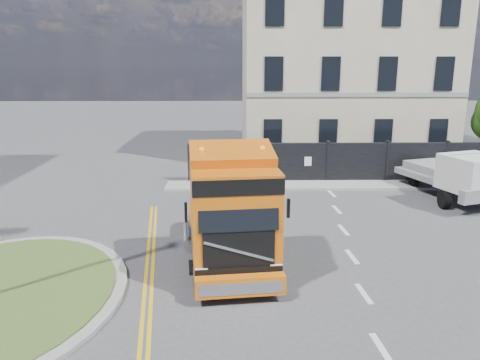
{
  "coord_description": "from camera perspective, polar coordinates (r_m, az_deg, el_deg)",
  "views": [
    {
      "loc": [
        -0.78,
        -13.91,
        5.91
      ],
      "look_at": [
        -0.51,
        2.34,
        1.8
      ],
      "focal_mm": 35.0,
      "sensor_mm": 36.0,
      "label": 1
    }
  ],
  "objects": [
    {
      "name": "hoarding_fence",
      "position": [
        24.55,
        16.44,
        2.06
      ],
      "size": [
        18.8,
        0.25,
        2.0
      ],
      "color": "black",
      "rests_on": "ground"
    },
    {
      "name": "ground",
      "position": [
        15.13,
        2.09,
        -8.81
      ],
      "size": [
        120.0,
        120.0,
        0.0
      ],
      "primitive_type": "plane",
      "color": "#424244",
      "rests_on": "ground"
    },
    {
      "name": "flatbed_pickup",
      "position": [
        21.97,
        25.67,
        0.38
      ],
      "size": [
        3.72,
        5.81,
        2.22
      ],
      "rotation": [
        0.0,
        0.0,
        0.33
      ],
      "color": "slate",
      "rests_on": "ground"
    },
    {
      "name": "truck",
      "position": [
        13.36,
        -1.07,
        -4.5
      ],
      "size": [
        2.9,
        6.28,
        3.64
      ],
      "rotation": [
        0.0,
        0.0,
        0.11
      ],
      "color": "black",
      "rests_on": "ground"
    },
    {
      "name": "georgian_building",
      "position": [
        31.15,
        11.95,
        13.64
      ],
      "size": [
        12.3,
        10.3,
        12.8
      ],
      "color": "beige",
      "rests_on": "ground"
    },
    {
      "name": "pavement_far",
      "position": [
        23.76,
        15.65,
        -0.6
      ],
      "size": [
        20.0,
        1.6,
        0.12
      ],
      "primitive_type": "cube",
      "color": "gray",
      "rests_on": "ground"
    }
  ]
}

